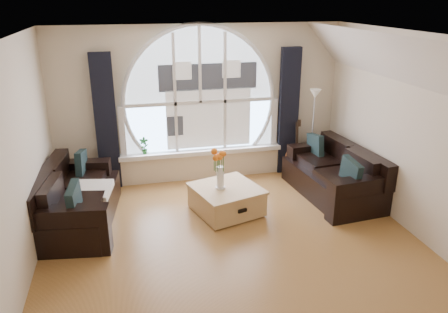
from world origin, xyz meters
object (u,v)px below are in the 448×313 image
vase_flowers (220,164)px  guitar (295,146)px  sofa_left (77,198)px  sofa_right (333,173)px  coffee_chest (226,199)px  potted_plant (144,146)px  floor_lamp (312,133)px

vase_flowers → guitar: bearing=36.6°
guitar → vase_flowers: bearing=-132.0°
sofa_left → sofa_right: 4.02m
coffee_chest → potted_plant: (-1.13, 1.39, 0.47)m
sofa_right → guitar: guitar is taller
sofa_left → guitar: (3.77, 1.08, 0.13)m
sofa_left → guitar: guitar is taller
vase_flowers → guitar: (1.69, 1.26, -0.27)m
coffee_chest → vase_flowers: vase_flowers is taller
sofa_left → vase_flowers: size_ratio=2.73×
vase_flowers → sofa_left: bearing=174.9°
sofa_left → potted_plant: size_ratio=6.39×
vase_flowers → potted_plant: bearing=126.2°
vase_flowers → coffee_chest: bearing=8.8°
guitar → potted_plant: (-2.72, 0.15, 0.17)m
floor_lamp → vase_flowers: bearing=-150.1°
guitar → floor_lamp: bearing=-16.8°
potted_plant → coffee_chest: bearing=-51.0°
vase_flowers → potted_plant: vase_flowers is taller
sofa_right → vase_flowers: size_ratio=2.66×
coffee_chest → floor_lamp: bearing=14.3°
vase_flowers → floor_lamp: size_ratio=0.44×
sofa_left → vase_flowers: vase_flowers is taller
vase_flowers → floor_lamp: 2.25m
coffee_chest → sofa_right: bearing=-10.7°
sofa_right → coffee_chest: (-1.84, -0.19, -0.17)m
sofa_left → vase_flowers: bearing=2.8°
sofa_left → coffee_chest: size_ratio=2.05×
sofa_right → potted_plant: size_ratio=6.23×
sofa_right → vase_flowers: bearing=-179.4°
sofa_right → floor_lamp: floor_lamp is taller
coffee_chest → vase_flowers: bearing=172.2°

